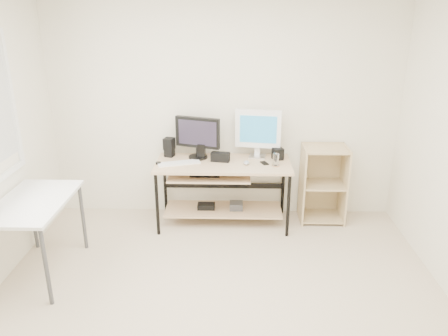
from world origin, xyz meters
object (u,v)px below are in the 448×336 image
object	(u,v)px
white_imac	(258,130)
shelf_unit	(322,183)
side_table	(34,209)
audio_controller	(202,152)
black_monitor	(198,135)
desk	(221,180)

from	to	relation	value
white_imac	shelf_unit	bearing A→B (deg)	5.67
side_table	white_imac	world-z (taller)	white_imac
side_table	audio_controller	size ratio (longest dim) A/B	5.72
black_monitor	white_imac	distance (m)	0.68
desk	black_monitor	size ratio (longest dim) A/B	2.94
desk	shelf_unit	xyz separation A→B (m)	(1.18, 0.16, -0.09)
side_table	black_monitor	distance (m)	1.87
side_table	black_monitor	xyz separation A→B (m)	(1.39, 1.21, 0.35)
shelf_unit	side_table	bearing A→B (deg)	-156.67
white_imac	audio_controller	bearing A→B (deg)	-163.93
side_table	audio_controller	distance (m)	1.86
shelf_unit	audio_controller	bearing A→B (deg)	-177.98
side_table	white_imac	size ratio (longest dim) A/B	1.81
white_imac	black_monitor	bearing A→B (deg)	-167.42
side_table	shelf_unit	size ratio (longest dim) A/B	1.11
side_table	shelf_unit	world-z (taller)	shelf_unit
side_table	black_monitor	bearing A→B (deg)	41.01
side_table	shelf_unit	distance (m)	3.09
shelf_unit	white_imac	distance (m)	0.98
side_table	black_monitor	world-z (taller)	black_monitor
side_table	shelf_unit	xyz separation A→B (m)	(2.83, 1.22, -0.22)
black_monitor	desk	bearing A→B (deg)	-10.92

